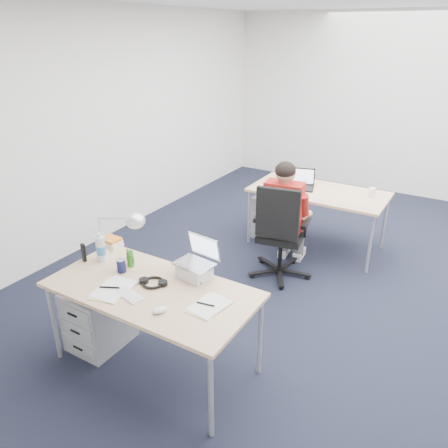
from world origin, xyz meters
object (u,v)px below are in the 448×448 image
object	(u,v)px
desk_near	(152,293)
office_chair	(280,251)
book_stack	(111,242)
dark_laptop	(300,179)
computer_mouse	(160,310)
desk_far	(318,194)
silver_laptop	(194,259)
far_cup	(372,193)
drawer_pedestal_near	(99,316)
desk_lamp	(114,234)
water_bottle	(101,247)
wireless_keyboard	(129,295)
seated_person	(287,216)
drawer_pedestal_far	(273,215)
headphones	(153,282)
bear_figurine	(130,258)
cordless_phone	(84,253)
can_koozie	(121,265)
sunglasses	(196,281)

from	to	relation	value
desk_near	office_chair	bearing A→B (deg)	81.80
desk_near	book_stack	bearing A→B (deg)	154.98
dark_laptop	computer_mouse	bearing A→B (deg)	-103.18
book_stack	desk_far	bearing A→B (deg)	65.48
silver_laptop	far_cup	xyz separation A→B (m)	(0.74, 2.53, -0.10)
drawer_pedestal_near	desk_lamp	distance (m)	0.74
water_bottle	far_cup	bearing A→B (deg)	60.03
desk_near	desk_far	bearing A→B (deg)	83.05
office_chair	wireless_keyboard	size ratio (longest dim) A/B	4.40
drawer_pedestal_near	seated_person	bearing A→B (deg)	67.73
desk_near	drawer_pedestal_near	size ratio (longest dim) A/B	2.91
silver_laptop	office_chair	bearing A→B (deg)	94.22
drawer_pedestal_far	headphones	distance (m)	2.75
desk_near	headphones	bearing A→B (deg)	113.32
water_bottle	headphones	bearing A→B (deg)	-6.58
silver_laptop	bear_figurine	xyz separation A→B (m)	(-0.55, -0.12, -0.08)
silver_laptop	wireless_keyboard	size ratio (longest dim) A/B	1.28
cordless_phone	water_bottle	bearing A→B (deg)	53.99
can_koozie	far_cup	distance (m)	3.05
seated_person	sunglasses	xyz separation A→B (m)	(0.01, -1.75, 0.10)
drawer_pedestal_near	dark_laptop	world-z (taller)	dark_laptop
drawer_pedestal_far	dark_laptop	xyz separation A→B (m)	(0.37, -0.07, 0.58)
desk_near	drawer_pedestal_near	xyz separation A→B (m)	(-0.58, -0.03, -0.41)
headphones	sunglasses	size ratio (longest dim) A/B	2.27
office_chair	silver_laptop	size ratio (longest dim) A/B	3.45
desk_far	can_koozie	bearing A→B (deg)	-104.58
water_bottle	bear_figurine	size ratio (longest dim) A/B	1.62
water_bottle	book_stack	bearing A→B (deg)	117.63
desk_near	silver_laptop	world-z (taller)	silver_laptop
computer_mouse	bear_figurine	size ratio (longest dim) A/B	0.67
sunglasses	far_cup	bearing A→B (deg)	83.80
computer_mouse	headphones	size ratio (longest dim) A/B	0.45
desk_far	water_bottle	size ratio (longest dim) A/B	6.40
can_koozie	far_cup	bearing A→B (deg)	64.97
silver_laptop	computer_mouse	world-z (taller)	silver_laptop
desk_far	dark_laptop	xyz separation A→B (m)	(-0.23, -0.04, 0.17)
bear_figurine	desk_lamp	bearing A→B (deg)	-163.02
computer_mouse	bear_figurine	distance (m)	0.72
desk_far	can_koozie	world-z (taller)	can_koozie
bear_figurine	far_cup	distance (m)	2.95
drawer_pedestal_near	dark_laptop	size ratio (longest dim) A/B	1.62
bear_figurine	dark_laptop	bearing A→B (deg)	91.67
book_stack	cordless_phone	xyz separation A→B (m)	(0.00, -0.31, 0.04)
drawer_pedestal_near	headphones	size ratio (longest dim) A/B	2.41
desk_near	sunglasses	bearing A→B (deg)	43.62
drawer_pedestal_near	sunglasses	bearing A→B (deg)	17.77
office_chair	computer_mouse	world-z (taller)	office_chair
headphones	wireless_keyboard	bearing A→B (deg)	-120.64
drawer_pedestal_far	cordless_phone	size ratio (longest dim) A/B	3.50
dark_laptop	drawer_pedestal_near	bearing A→B (deg)	-120.31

